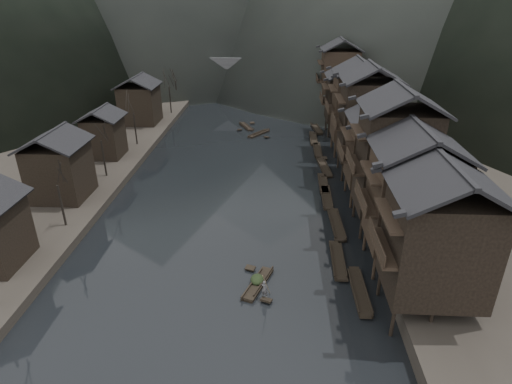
{
  "coord_description": "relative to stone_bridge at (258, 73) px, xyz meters",
  "views": [
    {
      "loc": [
        5.29,
        -35.55,
        23.82
      ],
      "look_at": [
        2.91,
        9.13,
        2.5
      ],
      "focal_mm": 30.0,
      "sensor_mm": 36.0,
      "label": 1
    }
  ],
  "objects": [
    {
      "name": "left_bank",
      "position": [
        -35.0,
        -32.0,
        -4.51
      ],
      "size": [
        40.0,
        200.0,
        1.2
      ],
      "primitive_type": "cube",
      "color": "#2D2823",
      "rests_on": "ground"
    },
    {
      "name": "hero_sampan",
      "position": [
        3.82,
        -76.87,
        -4.91
      ],
      "size": [
        2.73,
        5.36,
        0.44
      ],
      "color": "black",
      "rests_on": "water"
    },
    {
      "name": "boatman",
      "position": [
        4.47,
        -78.63,
        -3.85
      ],
      "size": [
        0.72,
        0.63,
        1.65
      ],
      "primitive_type": "imported",
      "rotation": [
        0.0,
        0.0,
        2.66
      ],
      "color": "#5F5F62",
      "rests_on": "hero_sampan"
    },
    {
      "name": "bare_trees",
      "position": [
        -17.0,
        -48.2,
        1.33
      ],
      "size": [
        3.72,
        73.35,
        7.44
      ],
      "color": "black",
      "rests_on": "left_bank"
    },
    {
      "name": "moored_sampans",
      "position": [
        11.93,
        -50.19,
        -4.91
      ],
      "size": [
        2.82,
        61.11,
        0.47
      ],
      "color": "black",
      "rests_on": "water"
    },
    {
      "name": "bamboo_pole",
      "position": [
        4.67,
        -78.63,
        -1.18
      ],
      "size": [
        0.75,
        2.08,
        3.69
      ],
      "primitive_type": "cylinder",
      "rotation": [
        0.52,
        0.0,
        -0.32
      ],
      "color": "#8C7A51",
      "rests_on": "boatman"
    },
    {
      "name": "cargo_heap",
      "position": [
        3.74,
        -76.63,
        -4.31
      ],
      "size": [
        1.18,
        1.55,
        0.71
      ],
      "primitive_type": "ellipsoid",
      "color": "black",
      "rests_on": "hero_sampan"
    },
    {
      "name": "midriver_boats",
      "position": [
        -0.34,
        -18.14,
        -4.91
      ],
      "size": [
        6.79,
        39.58,
        0.45
      ],
      "color": "black",
      "rests_on": "water"
    },
    {
      "name": "stilt_houses",
      "position": [
        17.28,
        -52.51,
        3.79
      ],
      "size": [
        9.0,
        67.6,
        15.64
      ],
      "color": "black",
      "rests_on": "ground"
    },
    {
      "name": "left_houses",
      "position": [
        -20.5,
        -51.88,
        0.55
      ],
      "size": [
        8.1,
        53.2,
        8.73
      ],
      "color": "black",
      "rests_on": "left_bank"
    },
    {
      "name": "water",
      "position": [
        0.0,
        -72.0,
        -5.11
      ],
      "size": [
        300.0,
        300.0,
        0.0
      ],
      "primitive_type": "plane",
      "color": "black",
      "rests_on": "ground"
    },
    {
      "name": "stone_bridge",
      "position": [
        0.0,
        0.0,
        0.0
      ],
      "size": [
        40.0,
        6.0,
        9.0
      ],
      "color": "#4C4C4F",
      "rests_on": "ground"
    },
    {
      "name": "right_bank",
      "position": [
        35.0,
        -32.0,
        -4.21
      ],
      "size": [
        40.0,
        200.0,
        1.8
      ],
      "primitive_type": "cube",
      "color": "#2D2823",
      "rests_on": "ground"
    }
  ]
}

